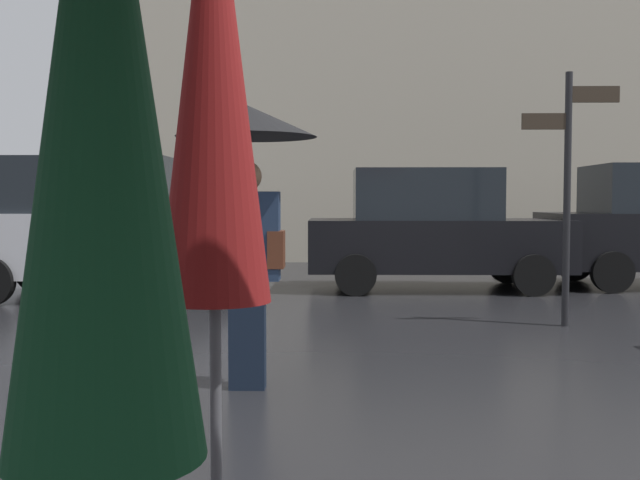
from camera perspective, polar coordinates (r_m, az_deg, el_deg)
folded_patio_umbrella_near at (r=1.43m, az=-16.12°, el=6.23°), size 0.49×0.49×2.29m
folded_patio_umbrella_far at (r=2.36m, az=-8.04°, el=10.84°), size 0.42×0.42×2.58m
pedestrian_with_umbrella at (r=5.71m, az=-5.52°, el=5.51°), size 1.06×1.06×2.14m
parked_car_left at (r=12.23m, az=8.52°, el=0.81°), size 4.08×1.92×1.92m
parked_car_distant at (r=11.37m, az=-15.97°, el=0.87°), size 4.27×1.82×2.04m
street_signpost at (r=8.97m, az=18.22°, el=4.86°), size 1.08×0.08×2.86m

